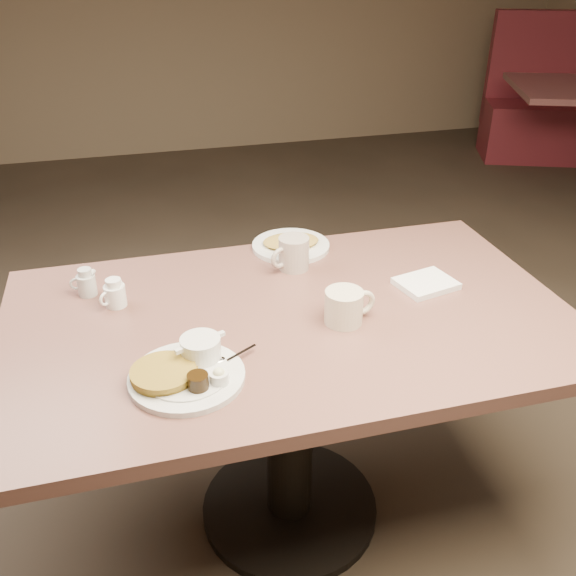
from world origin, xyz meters
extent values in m
cube|color=#4C3F33|center=(0.00, 0.00, -0.01)|extent=(7.00, 8.00, 0.02)
cube|color=#84564C|center=(0.00, 0.00, 0.73)|extent=(1.50, 0.90, 0.04)
cylinder|color=black|center=(0.00, 0.00, 0.38)|extent=(0.14, 0.14, 0.69)
cylinder|color=black|center=(0.00, 0.00, 0.01)|extent=(0.56, 0.56, 0.03)
cylinder|color=silver|center=(-0.30, -0.21, 0.76)|extent=(0.35, 0.35, 0.01)
cylinder|color=silver|center=(-0.30, -0.21, 0.77)|extent=(0.26, 0.26, 0.00)
cylinder|color=olive|center=(-0.35, -0.20, 0.77)|extent=(0.20, 0.20, 0.01)
cylinder|color=olive|center=(-0.35, -0.21, 0.78)|extent=(0.19, 0.19, 0.01)
cylinder|color=silver|center=(-0.26, -0.16, 0.79)|extent=(0.12, 0.12, 0.05)
cube|color=silver|center=(-0.31, -0.18, 0.81)|extent=(0.02, 0.02, 0.01)
cube|color=silver|center=(-0.21, -0.14, 0.81)|extent=(0.02, 0.02, 0.01)
ellipsoid|color=white|center=(-0.27, -0.16, 0.81)|extent=(0.05, 0.05, 0.03)
ellipsoid|color=white|center=(-0.24, -0.16, 0.81)|extent=(0.05, 0.05, 0.02)
cylinder|color=black|center=(-0.28, -0.27, 0.78)|extent=(0.06, 0.06, 0.04)
cylinder|color=silver|center=(-0.23, -0.26, 0.78)|extent=(0.06, 0.06, 0.03)
ellipsoid|color=beige|center=(-0.23, -0.26, 0.79)|extent=(0.03, 0.03, 0.02)
cube|color=silver|center=(-0.17, -0.17, 0.77)|extent=(0.09, 0.06, 0.00)
ellipsoid|color=silver|center=(-0.22, -0.18, 0.77)|extent=(0.04, 0.03, 0.01)
cylinder|color=beige|center=(0.12, -0.07, 0.80)|extent=(0.11, 0.11, 0.09)
cylinder|color=black|center=(0.12, -0.07, 0.83)|extent=(0.09, 0.09, 0.01)
torus|color=beige|center=(0.18, -0.06, 0.80)|extent=(0.07, 0.03, 0.07)
cube|color=white|center=(0.42, 0.05, 0.76)|extent=(0.18, 0.16, 0.02)
cylinder|color=#B9AB9F|center=(0.08, 0.25, 0.80)|extent=(0.12, 0.12, 0.10)
torus|color=#B9AB9F|center=(0.03, 0.23, 0.80)|extent=(0.07, 0.04, 0.07)
cylinder|color=white|center=(-0.44, 0.17, 0.78)|extent=(0.07, 0.07, 0.06)
cylinder|color=white|center=(-0.44, 0.17, 0.82)|extent=(0.05, 0.05, 0.02)
cone|color=white|center=(-0.43, 0.18, 0.82)|extent=(0.03, 0.03, 0.02)
torus|color=white|center=(-0.47, 0.15, 0.79)|extent=(0.04, 0.03, 0.04)
cylinder|color=silver|center=(-0.52, 0.25, 0.78)|extent=(0.07, 0.07, 0.06)
cylinder|color=silver|center=(-0.52, 0.25, 0.82)|extent=(0.05, 0.05, 0.02)
cone|color=silver|center=(-0.50, 0.25, 0.82)|extent=(0.02, 0.02, 0.02)
torus|color=silver|center=(-0.55, 0.25, 0.79)|extent=(0.04, 0.01, 0.04)
cylinder|color=white|center=(0.11, 0.39, 0.76)|extent=(0.26, 0.26, 0.01)
ellipsoid|color=gold|center=(0.11, 0.39, 0.78)|extent=(0.19, 0.13, 0.02)
cube|color=maroon|center=(3.14, 2.96, 0.23)|extent=(1.38, 0.92, 0.45)
cube|color=maroon|center=(3.22, 3.16, 0.67)|extent=(1.25, 0.59, 0.90)
camera|label=1|loc=(-0.37, -1.36, 1.63)|focal=38.82mm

